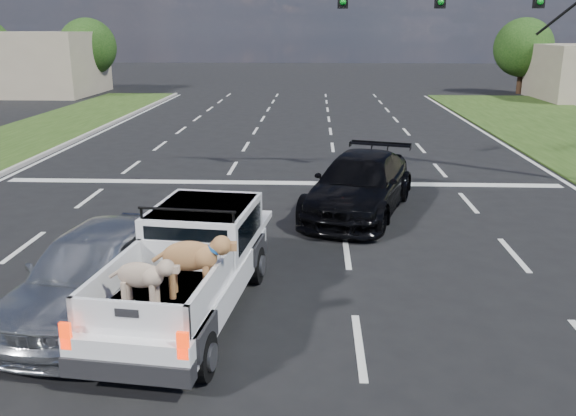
# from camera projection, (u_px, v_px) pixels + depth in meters

# --- Properties ---
(ground) EXTENTS (160.00, 160.00, 0.00)m
(ground) POSITION_uv_depth(u_px,v_px,m) (243.00, 344.00, 9.16)
(ground) COLOR black
(ground) RESTS_ON ground
(road_markings) EXTENTS (17.75, 60.00, 0.01)m
(road_markings) POSITION_uv_depth(u_px,v_px,m) (273.00, 215.00, 15.45)
(road_markings) COLOR silver
(road_markings) RESTS_ON ground
(traffic_signal) EXTENTS (9.11, 0.31, 7.00)m
(traffic_signal) POSITION_uv_depth(u_px,v_px,m) (529.00, 23.00, 17.58)
(traffic_signal) COLOR black
(traffic_signal) RESTS_ON ground
(building_left) EXTENTS (10.00, 8.00, 4.40)m
(building_left) POSITION_uv_depth(u_px,v_px,m) (25.00, 63.00, 43.92)
(building_left) COLOR tan
(building_left) RESTS_ON ground
(tree_far_c) EXTENTS (4.20, 4.20, 5.40)m
(tree_far_c) POSITION_uv_depth(u_px,v_px,m) (88.00, 47.00, 45.36)
(tree_far_c) COLOR #332114
(tree_far_c) RESTS_ON ground
(tree_far_d) EXTENTS (4.20, 4.20, 5.40)m
(tree_far_d) POSITION_uv_depth(u_px,v_px,m) (523.00, 48.00, 43.96)
(tree_far_d) COLOR #332114
(tree_far_d) RESTS_ON ground
(pickup_truck) EXTENTS (2.27, 4.98, 1.80)m
(pickup_truck) POSITION_uv_depth(u_px,v_px,m) (189.00, 266.00, 9.92)
(pickup_truck) COLOR black
(pickup_truck) RESTS_ON ground
(silver_sedan) EXTENTS (2.48, 4.73, 1.54)m
(silver_sedan) POSITION_uv_depth(u_px,v_px,m) (97.00, 271.00, 9.90)
(silver_sedan) COLOR silver
(silver_sedan) RESTS_ON ground
(black_coupe) EXTENTS (3.53, 5.52, 1.49)m
(black_coupe) POSITION_uv_depth(u_px,v_px,m) (360.00, 185.00, 15.50)
(black_coupe) COLOR black
(black_coupe) RESTS_ON ground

